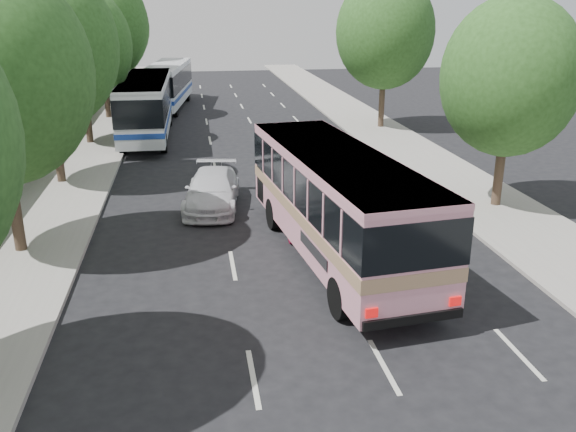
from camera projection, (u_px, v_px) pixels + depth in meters
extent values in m
plane|color=black|center=(321.00, 325.00, 15.17)|extent=(120.00, 120.00, 0.00)
cube|color=#9E998E|center=(87.00, 151.00, 32.51)|extent=(4.00, 90.00, 0.15)
cube|color=#9E998E|center=(393.00, 141.00, 35.05)|extent=(4.00, 90.00, 0.12)
cube|color=#9E998E|center=(50.00, 137.00, 31.97)|extent=(0.30, 90.00, 1.50)
cylinder|color=#38281E|center=(14.00, 200.00, 18.89)|extent=(0.36, 0.36, 3.61)
cylinder|color=#38281E|center=(57.00, 142.00, 26.28)|extent=(0.36, 0.36, 3.80)
ellipsoid|color=#264C1B|center=(45.00, 46.00, 24.96)|extent=(6.00, 6.00, 6.90)
sphere|color=#264C1B|center=(50.00, 15.00, 24.34)|extent=(3.90, 3.90, 3.90)
cylinder|color=#38281E|center=(87.00, 114.00, 33.80)|extent=(0.36, 0.36, 3.50)
ellipsoid|color=#264C1B|center=(80.00, 45.00, 32.58)|extent=(5.52, 5.52, 6.35)
sphere|color=#264C1B|center=(84.00, 24.00, 31.99)|extent=(3.59, 3.59, 3.59)
cylinder|color=#38281E|center=(106.00, 90.00, 41.19)|extent=(0.36, 0.36, 3.99)
ellipsoid|color=#264C1B|center=(100.00, 25.00, 39.79)|extent=(6.30, 6.30, 7.24)
sphere|color=#264C1B|center=(104.00, 4.00, 39.15)|extent=(4.09, 4.09, 4.09)
cylinder|color=#38281E|center=(116.00, 78.00, 48.65)|extent=(0.36, 0.36, 3.72)
ellipsoid|color=#264C1B|center=(111.00, 27.00, 47.35)|extent=(5.88, 5.88, 6.76)
sphere|color=#264C1B|center=(114.00, 11.00, 46.74)|extent=(3.82, 3.82, 3.82)
cylinder|color=#38281E|center=(500.00, 167.00, 23.39)|extent=(0.36, 0.36, 3.23)
ellipsoid|color=#264C1B|center=(510.00, 77.00, 22.26)|extent=(5.10, 5.10, 5.87)
sphere|color=#264C1B|center=(528.00, 49.00, 21.70)|extent=(3.32, 3.31, 3.31)
cylinder|color=#38281E|center=(382.00, 98.00, 38.24)|extent=(0.36, 0.36, 3.80)
ellipsoid|color=#264C1B|center=(385.00, 32.00, 36.91)|extent=(6.00, 6.00, 6.90)
sphere|color=#264C1B|center=(394.00, 11.00, 36.29)|extent=(3.90, 3.90, 3.90)
cube|color=pink|center=(336.00, 199.00, 18.44)|extent=(3.82, 10.76, 2.82)
cube|color=#9E7A59|center=(336.00, 209.00, 18.55)|extent=(3.86, 10.79, 0.37)
cube|color=black|center=(337.00, 183.00, 18.27)|extent=(3.87, 10.80, 1.16)
cube|color=pink|center=(338.00, 157.00, 18.00)|extent=(3.84, 10.79, 0.17)
cylinder|color=black|center=(274.00, 214.00, 21.48)|extent=(0.44, 1.12, 1.10)
cylinder|color=black|center=(336.00, 208.00, 22.08)|extent=(0.44, 1.12, 1.10)
cylinder|color=black|center=(340.00, 298.00, 15.36)|extent=(0.44, 1.12, 1.10)
cylinder|color=black|center=(424.00, 287.00, 15.96)|extent=(0.44, 1.12, 1.10)
imported|color=#D7124D|center=(307.00, 205.00, 21.61)|extent=(1.97, 4.80, 1.63)
imported|color=silver|center=(212.00, 190.00, 23.66)|extent=(2.57, 5.05, 1.40)
cube|color=silver|center=(147.00, 104.00, 35.48)|extent=(2.60, 11.57, 2.93)
cube|color=black|center=(146.00, 98.00, 35.36)|extent=(2.66, 11.60, 1.44)
cube|color=navy|center=(148.00, 117.00, 35.73)|extent=(2.65, 11.59, 0.29)
cube|color=silver|center=(145.00, 79.00, 35.02)|extent=(2.63, 11.59, 0.13)
cylinder|color=black|center=(135.00, 118.00, 39.23)|extent=(0.32, 1.06, 1.06)
cylinder|color=black|center=(169.00, 117.00, 39.53)|extent=(0.32, 1.06, 1.06)
cylinder|color=black|center=(122.00, 144.00, 32.05)|extent=(0.32, 1.06, 1.06)
cylinder|color=black|center=(164.00, 143.00, 32.35)|extent=(0.32, 1.06, 1.06)
cube|color=white|center=(168.00, 83.00, 45.55)|extent=(3.59, 11.07, 2.76)
cube|color=black|center=(167.00, 78.00, 45.44)|extent=(3.64, 11.11, 1.36)
cube|color=navy|center=(168.00, 92.00, 45.79)|extent=(3.63, 11.10, 0.27)
cube|color=white|center=(167.00, 65.00, 45.11)|extent=(3.61, 11.10, 0.13)
cylinder|color=black|center=(163.00, 95.00, 49.22)|extent=(0.41, 1.02, 1.00)
cylinder|color=black|center=(188.00, 95.00, 49.29)|extent=(0.41, 1.02, 1.00)
cylinder|color=black|center=(147.00, 110.00, 42.39)|extent=(0.41, 1.02, 1.00)
cylinder|color=black|center=(176.00, 110.00, 42.46)|extent=(0.41, 1.02, 1.00)
cube|color=silver|center=(308.00, 180.00, 21.31)|extent=(0.55, 0.19, 0.18)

